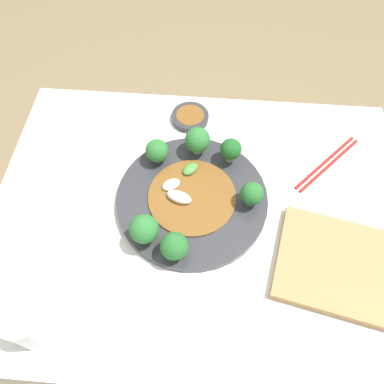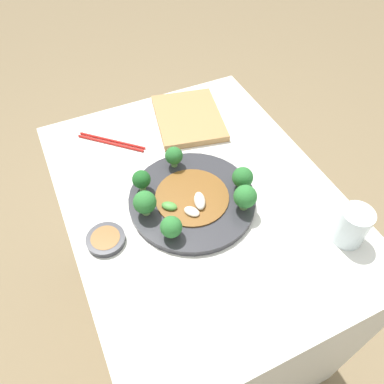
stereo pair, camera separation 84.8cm
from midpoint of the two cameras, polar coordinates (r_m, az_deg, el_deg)
ground_plane at (r=1.49m, az=11.96°, el=-29.76°), size 8.00×8.00×0.00m
table at (r=1.12m, az=15.88°, el=-29.03°), size 0.86×0.66×0.75m
plate at (r=0.75m, az=22.09°, el=-25.21°), size 0.31×0.31×0.02m
broccoli_south at (r=0.70m, az=22.96°, el=-35.25°), size 0.05×0.05×0.06m
broccoli_east at (r=0.75m, az=32.61°, el=-23.93°), size 0.05×0.05×0.06m
broccoli_southwest at (r=0.67m, az=17.15°, el=-33.55°), size 0.06×0.06×0.07m
broccoli_north at (r=0.72m, az=22.37°, el=-15.35°), size 0.05×0.05×0.07m
broccoli_northwest at (r=0.70m, az=15.66°, el=-17.96°), size 0.05×0.05×0.06m
broccoli_northeast at (r=0.75m, az=27.86°, el=-16.48°), size 0.05×0.05×0.06m
stirfry_center at (r=0.73m, az=21.82°, el=-24.77°), size 0.18×0.18×0.02m
drinking_glass at (r=0.69m, az=-1.83°, el=-48.44°), size 0.07×0.07×0.10m
chopsticks at (r=0.91m, az=39.32°, el=-15.24°), size 0.15×0.16×0.01m
sauce_dish at (r=0.79m, az=18.52°, el=-8.83°), size 0.09×0.09×0.02m
cutting_board at (r=0.88m, az=44.33°, el=-30.03°), size 0.27×0.24×0.02m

